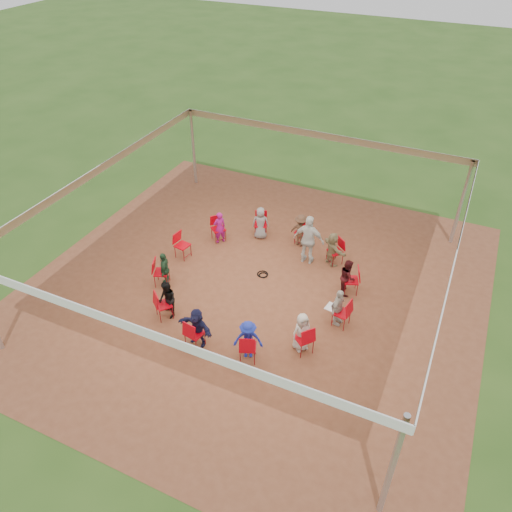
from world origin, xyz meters
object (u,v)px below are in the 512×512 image
at_px(chair_0, 342,313).
at_px(person_seated_0, 338,307).
at_px(chair_1, 351,280).
at_px(chair_11, 304,339).
at_px(person_seated_5, 220,227).
at_px(person_seated_7, 167,300).
at_px(chair_5, 218,229).
at_px(chair_8, 164,305).
at_px(chair_2, 335,251).
at_px(person_seated_4, 261,223).
at_px(person_seated_2, 332,249).
at_px(standing_person, 309,240).
at_px(chair_4, 261,224).
at_px(person_seated_1, 348,277).
at_px(laptop, 333,306).
at_px(person_seated_10, 302,332).
at_px(person_seated_6, 165,269).
at_px(person_seated_8, 197,327).
at_px(chair_10, 248,347).
at_px(person_seated_9, 248,340).
at_px(chair_6, 182,246).
at_px(chair_3, 302,232).
at_px(chair_9, 195,333).
at_px(person_seated_3, 301,230).
at_px(cable_coil, 263,275).
at_px(chair_7, 161,272).

xyz_separation_m(chair_0, person_seated_0, (-0.12, 0.02, 0.13)).
relative_size(chair_1, chair_11, 1.00).
bearing_deg(person_seated_5, person_seated_7, 45.00).
xyz_separation_m(chair_5, chair_8, (0.43, -3.96, 0.00)).
bearing_deg(chair_2, chair_0, 150.00).
height_order(chair_8, person_seated_4, person_seated_4).
relative_size(person_seated_2, standing_person, 0.68).
distance_m(chair_0, chair_8, 4.88).
bearing_deg(chair_4, person_seated_1, 133.75).
bearing_deg(standing_person, laptop, 123.74).
xyz_separation_m(chair_4, person_seated_1, (3.53, -1.65, 0.13)).
bearing_deg(person_seated_10, chair_1, 27.84).
relative_size(person_seated_2, person_seated_10, 1.00).
bearing_deg(chair_11, person_seated_1, 32.16).
distance_m(person_seated_6, person_seated_8, 2.70).
relative_size(chair_8, standing_person, 0.53).
height_order(chair_0, person_seated_0, person_seated_0).
height_order(chair_10, person_seated_9, person_seated_9).
distance_m(chair_6, person_seated_8, 3.90).
relative_size(person_seated_6, standing_person, 0.68).
relative_size(person_seated_1, person_seated_7, 1.00).
bearing_deg(chair_3, chair_9, 90.00).
xyz_separation_m(person_seated_0, person_seated_3, (-2.25, 3.08, 0.00)).
height_order(chair_1, person_seated_4, person_seated_4).
relative_size(person_seated_1, person_seated_4, 1.00).
bearing_deg(chair_0, chair_1, 15.00).
xyz_separation_m(chair_8, person_seated_6, (-0.75, 1.22, 0.13)).
distance_m(chair_2, person_seated_10, 3.90).
bearing_deg(person_seated_1, person_seated_3, 30.00).
distance_m(chair_5, person_seated_4, 1.44).
relative_size(chair_1, person_seated_1, 0.78).
height_order(chair_4, person_seated_10, person_seated_10).
relative_size(chair_6, person_seated_3, 0.78).
bearing_deg(person_seated_9, person_seated_1, 45.00).
bearing_deg(chair_2, cable_coil, 79.17).
distance_m(chair_2, chair_3, 1.46).
distance_m(chair_5, chair_7, 2.82).
bearing_deg(person_seated_7, laptop, 60.99).
relative_size(chair_3, person_seated_1, 0.78).
distance_m(chair_8, person_seated_0, 4.78).
height_order(chair_5, person_seated_9, person_seated_9).
xyz_separation_m(person_seated_1, person_seated_10, (-0.41, -2.67, 0.00)).
xyz_separation_m(person_seated_2, laptop, (0.82, -2.49, -0.02)).
bearing_deg(chair_8, person_seated_10, 46.25).
bearing_deg(person_seated_9, person_seated_2, 60.00).
distance_m(chair_1, chair_10, 3.99).
relative_size(person_seated_2, person_seated_5, 1.00).
height_order(chair_10, standing_person, standing_person).
xyz_separation_m(chair_8, person_seated_8, (1.35, -0.47, 0.13)).
distance_m(chair_5, person_seated_3, 2.76).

